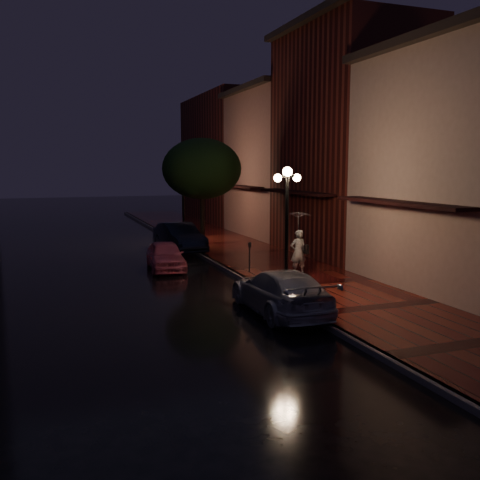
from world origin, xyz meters
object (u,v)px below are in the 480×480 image
object	(u,v)px
streetlamp_far	(184,199)
street_tree	(202,171)
navy_car	(179,237)
streetlamp_near	(287,223)
pink_car	(166,255)
parking_meter	(250,254)
silver_car	(280,291)
woman_with_umbrella	(299,233)

from	to	relation	value
streetlamp_far	street_tree	bearing A→B (deg)	-85.09
streetlamp_far	navy_car	distance (m)	3.44
streetlamp_near	pink_car	size ratio (longest dim) A/B	1.18
streetlamp_far	street_tree	distance (m)	3.44
navy_car	parking_meter	bearing A→B (deg)	-85.83
street_tree	navy_car	size ratio (longest dim) A/B	1.27
streetlamp_near	silver_car	distance (m)	2.68
woman_with_umbrella	street_tree	bearing A→B (deg)	-78.62
parking_meter	navy_car	bearing A→B (deg)	81.05
streetlamp_near	woman_with_umbrella	distance (m)	3.45
streetlamp_far	parking_meter	xyz separation A→B (m)	(0.27, -9.85, -1.71)
silver_car	streetlamp_near	bearing A→B (deg)	-119.56
navy_car	pink_car	bearing A→B (deg)	-116.20
streetlamp_near	silver_car	xyz separation A→B (m)	(-0.95, -1.61, -1.92)
silver_car	parking_meter	size ratio (longest dim) A/B	3.86
streetlamp_far	woman_with_umbrella	bearing A→B (deg)	-80.63
silver_car	woman_with_umbrella	distance (m)	5.36
streetlamp_far	streetlamp_near	bearing A→B (deg)	-90.00
pink_car	parking_meter	xyz separation A→B (m)	(3.01, -2.36, 0.27)
navy_car	silver_car	distance (m)	12.87
streetlamp_far	pink_car	size ratio (longest dim) A/B	1.18
streetlamp_near	silver_car	world-z (taller)	streetlamp_near
street_tree	streetlamp_far	bearing A→B (deg)	94.91
streetlamp_near	pink_car	world-z (taller)	streetlamp_near
pink_car	navy_car	size ratio (longest dim) A/B	0.80
parking_meter	streetlamp_far	bearing A→B (deg)	72.88
streetlamp_far	woman_with_umbrella	world-z (taller)	streetlamp_far
street_tree	woman_with_umbrella	size ratio (longest dim) A/B	2.26
street_tree	pink_car	xyz separation A→B (m)	(-3.00, -4.49, -3.62)
streetlamp_far	parking_meter	distance (m)	10.01
streetlamp_far	silver_car	xyz separation A→B (m)	(-0.95, -15.61, -1.92)
streetlamp_far	parking_meter	bearing A→B (deg)	-88.41
parking_meter	silver_car	bearing A→B (deg)	-120.72
navy_car	parking_meter	distance (m)	7.22
street_tree	streetlamp_near	bearing A→B (deg)	-91.35
pink_car	navy_car	world-z (taller)	navy_car
pink_car	silver_car	distance (m)	8.31
streetlamp_far	navy_car	bearing A→B (deg)	-109.11
streetlamp_far	street_tree	xyz separation A→B (m)	(0.26, -3.01, 1.64)
streetlamp_far	navy_car	xyz separation A→B (m)	(-0.95, -2.74, -1.85)
streetlamp_near	streetlamp_far	bearing A→B (deg)	90.00
parking_meter	streetlamp_near	bearing A→B (deg)	-112.50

